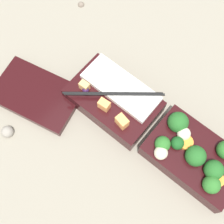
# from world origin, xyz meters

# --- Properties ---
(ground_plane) EXTENTS (3.00, 3.00, 0.00)m
(ground_plane) POSITION_xyz_m (0.00, 0.00, 0.00)
(ground_plane) COLOR gray
(bento_tray_vegetable) EXTENTS (0.20, 0.12, 0.08)m
(bento_tray_vegetable) POSITION_xyz_m (-0.10, -0.01, 0.03)
(bento_tray_vegetable) COLOR black
(bento_tray_vegetable) RESTS_ON ground_plane
(bento_tray_rice) EXTENTS (0.20, 0.15, 0.07)m
(bento_tray_rice) POSITION_xyz_m (0.11, -0.00, 0.03)
(bento_tray_rice) COLOR black
(bento_tray_rice) RESTS_ON ground_plane
(bento_lid) EXTENTS (0.22, 0.16, 0.02)m
(bento_lid) POSITION_xyz_m (0.26, 0.10, 0.01)
(bento_lid) COLOR black
(bento_lid) RESTS_ON ground_plane
(pebble_1) EXTENTS (0.02, 0.02, 0.02)m
(pebble_1) POSITION_xyz_m (0.36, -0.17, 0.00)
(pebble_1) COLOR #7A6B5B
(pebble_1) RESTS_ON ground_plane
(pebble_3) EXTENTS (0.03, 0.03, 0.03)m
(pebble_3) POSITION_xyz_m (0.25, 0.20, 0.01)
(pebble_3) COLOR gray
(pebble_3) RESTS_ON ground_plane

